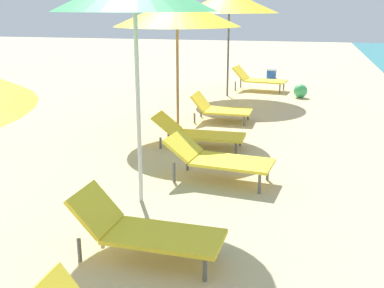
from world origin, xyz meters
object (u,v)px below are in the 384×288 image
at_px(cooler_box, 272,74).
at_px(lounger_fifth_inland, 197,132).
at_px(umbrella_farthest, 229,2).
at_px(lounger_fifth_shoreside, 220,108).
at_px(beach_ball, 300,91).
at_px(lounger_farthest_shoreside, 258,79).
at_px(lounger_fourth_inland, 144,229).
at_px(umbrella_fifth, 177,12).
at_px(lounger_fourth_shoreside, 218,158).

bearing_deg(cooler_box, lounger_fifth_inland, -94.00).
bearing_deg(umbrella_farthest, lounger_fifth_shoreside, -83.09).
bearing_deg(umbrella_farthest, beach_ball, 6.67).
distance_m(umbrella_farthest, lounger_farthest_shoreside, 2.45).
xyz_separation_m(umbrella_farthest, cooler_box, (0.89, 3.33, -2.23)).
xyz_separation_m(lounger_fourth_inland, umbrella_farthest, (-0.69, 8.46, 2.11)).
height_order(lounger_fourth_inland, cooler_box, lounger_fourth_inland).
bearing_deg(beach_ball, lounger_fourth_inland, -97.97).
bearing_deg(lounger_fourth_inland, umbrella_fifth, 103.56).
distance_m(lounger_fifth_inland, umbrella_farthest, 5.27).
relative_size(lounger_fourth_inland, beach_ball, 3.98).
bearing_deg(umbrella_farthest, lounger_fourth_inland, -85.36).
xyz_separation_m(lounger_fifth_shoreside, lounger_farthest_shoreside, (0.35, 3.95, 0.06)).
bearing_deg(lounger_fourth_shoreside, umbrella_farthest, 105.01).
bearing_deg(cooler_box, lounger_fourth_inland, -91.00).
relative_size(lounger_fourth_shoreside, cooler_box, 2.77).
bearing_deg(lounger_farthest_shoreside, lounger_fifth_inland, -86.05).
relative_size(lounger_fourth_inland, lounger_farthest_shoreside, 0.91).
distance_m(umbrella_fifth, lounger_fifth_shoreside, 2.27).
xyz_separation_m(lounger_fifth_shoreside, umbrella_farthest, (-0.35, 2.86, 2.14)).
distance_m(lounger_farthest_shoreside, beach_ball, 1.49).
bearing_deg(lounger_fourth_shoreside, cooler_box, 96.70).
bearing_deg(lounger_fourth_inland, umbrella_farthest, 96.34).
xyz_separation_m(lounger_fifth_shoreside, lounger_fifth_inland, (-0.02, -1.93, -0.02)).
distance_m(lounger_fourth_inland, umbrella_farthest, 8.75).
distance_m(umbrella_farthest, cooler_box, 4.10).
distance_m(umbrella_farthest, beach_ball, 2.94).
bearing_deg(lounger_fourth_shoreside, lounger_fifth_shoreside, 106.50).
height_order(lounger_farthest_shoreside, beach_ball, lounger_farthest_shoreside).
height_order(lounger_fourth_inland, beach_ball, lounger_fourth_inland).
xyz_separation_m(lounger_fourth_inland, beach_ball, (1.22, 8.69, -0.12)).
bearing_deg(cooler_box, lounger_fifth_shoreside, -95.05).
bearing_deg(lounger_fifth_inland, beach_ball, 72.00).
distance_m(lounger_farthest_shoreside, cooler_box, 2.26).
distance_m(lounger_fourth_shoreside, lounger_fifth_inland, 1.62).
bearing_deg(lounger_farthest_shoreside, lounger_fifth_shoreside, -87.51).
height_order(lounger_fourth_inland, umbrella_farthest, umbrella_farthest).
distance_m(lounger_fifth_shoreside, cooler_box, 6.21).
xyz_separation_m(lounger_fifth_shoreside, beach_ball, (1.56, 3.08, -0.10)).
xyz_separation_m(cooler_box, beach_ball, (1.01, -3.11, -0.01)).
xyz_separation_m(lounger_fourth_shoreside, lounger_fourth_inland, (-0.27, -2.18, -0.03)).
height_order(lounger_fifth_inland, lounger_farthest_shoreside, lounger_farthest_shoreside).
height_order(lounger_fourth_inland, umbrella_fifth, umbrella_fifth).
height_order(umbrella_fifth, lounger_farthest_shoreside, umbrella_fifth).
bearing_deg(lounger_farthest_shoreside, umbrella_fifth, -93.50).
bearing_deg(beach_ball, umbrella_farthest, -173.33).
bearing_deg(lounger_fifth_shoreside, cooler_box, 85.06).
bearing_deg(lounger_fifth_shoreside, umbrella_farthest, 97.02).
xyz_separation_m(lounger_fourth_shoreside, lounger_fifth_inland, (-0.64, 1.49, -0.07)).
bearing_deg(lounger_farthest_shoreside, lounger_fourth_shoreside, -80.38).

